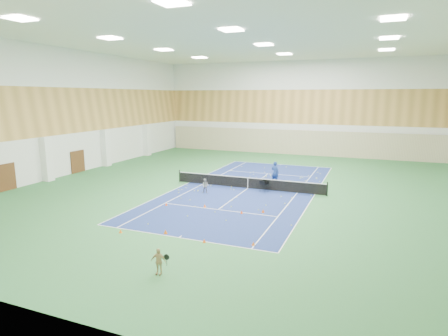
% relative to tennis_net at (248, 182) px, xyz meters
% --- Properties ---
extents(ground, '(40.00, 40.00, 0.00)m').
position_rel_tennis_net_xyz_m(ground, '(0.00, 0.00, -0.55)').
color(ground, '#2C6836').
rests_on(ground, ground).
extents(room_shell, '(36.00, 40.00, 12.00)m').
position_rel_tennis_net_xyz_m(room_shell, '(0.00, 0.00, 5.45)').
color(room_shell, white).
rests_on(room_shell, ground).
extents(wood_cladding, '(36.00, 40.00, 8.00)m').
position_rel_tennis_net_xyz_m(wood_cladding, '(0.00, 0.00, 7.45)').
color(wood_cladding, tan).
rests_on(wood_cladding, room_shell).
extents(ceiling_light_grid, '(21.40, 25.40, 0.06)m').
position_rel_tennis_net_xyz_m(ceiling_light_grid, '(0.00, 0.00, 11.37)').
color(ceiling_light_grid, white).
rests_on(ceiling_light_grid, room_shell).
extents(court_surface, '(10.97, 23.77, 0.01)m').
position_rel_tennis_net_xyz_m(court_surface, '(0.00, 0.00, -0.55)').
color(court_surface, navy).
rests_on(court_surface, ground).
extents(tennis_balls_scatter, '(10.57, 22.77, 0.07)m').
position_rel_tennis_net_xyz_m(tennis_balls_scatter, '(0.00, 0.00, -0.50)').
color(tennis_balls_scatter, '#E6F529').
rests_on(tennis_balls_scatter, ground).
extents(tennis_net, '(12.80, 0.10, 1.10)m').
position_rel_tennis_net_xyz_m(tennis_net, '(0.00, 0.00, 0.00)').
color(tennis_net, black).
rests_on(tennis_net, ground).
extents(back_curtain, '(35.40, 0.16, 3.20)m').
position_rel_tennis_net_xyz_m(back_curtain, '(0.00, 19.75, 1.05)').
color(back_curtain, '#C6B793').
rests_on(back_curtain, ground).
extents(door_left_a, '(0.08, 1.80, 2.20)m').
position_rel_tennis_net_xyz_m(door_left_a, '(-17.92, -8.00, 0.55)').
color(door_left_a, '#593319').
rests_on(door_left_a, ground).
extents(door_left_b, '(0.08, 1.80, 2.20)m').
position_rel_tennis_net_xyz_m(door_left_b, '(-17.92, 0.00, 0.55)').
color(door_left_b, '#593319').
rests_on(door_left_b, ground).
extents(coach, '(0.81, 0.64, 1.95)m').
position_rel_tennis_net_xyz_m(coach, '(1.63, 2.64, 0.43)').
color(coach, navy).
rests_on(coach, ground).
extents(child_court, '(0.61, 0.51, 1.15)m').
position_rel_tennis_net_xyz_m(child_court, '(-2.67, -2.63, 0.03)').
color(child_court, gray).
rests_on(child_court, ground).
extents(child_apron, '(0.72, 0.37, 1.17)m').
position_rel_tennis_net_xyz_m(child_apron, '(1.22, -15.92, 0.04)').
color(child_apron, tan).
rests_on(child_apron, ground).
extents(ball_cart, '(0.70, 0.70, 0.96)m').
position_rel_tennis_net_xyz_m(ball_cart, '(1.57, -0.60, -0.07)').
color(ball_cart, black).
rests_on(ball_cart, ground).
extents(cone_svc_a, '(0.19, 0.19, 0.21)m').
position_rel_tennis_net_xyz_m(cone_svc_a, '(-3.75, -6.85, -0.44)').
color(cone_svc_a, '#FF490D').
rests_on(cone_svc_a, ground).
extents(cone_svc_b, '(0.22, 0.22, 0.24)m').
position_rel_tennis_net_xyz_m(cone_svc_b, '(-1.06, -6.23, -0.43)').
color(cone_svc_b, '#FC560D').
rests_on(cone_svc_b, ground).
extents(cone_svc_c, '(0.20, 0.20, 0.22)m').
position_rel_tennis_net_xyz_m(cone_svc_c, '(1.77, -6.62, -0.44)').
color(cone_svc_c, '#FF460D').
rests_on(cone_svc_c, ground).
extents(cone_svc_d, '(0.21, 0.21, 0.24)m').
position_rel_tennis_net_xyz_m(cone_svc_d, '(3.00, -5.89, -0.43)').
color(cone_svc_d, '#D54B0B').
rests_on(cone_svc_d, ground).
extents(cone_base_a, '(0.19, 0.19, 0.21)m').
position_rel_tennis_net_xyz_m(cone_base_a, '(-3.41, -12.44, -0.45)').
color(cone_base_a, orange).
rests_on(cone_base_a, ground).
extents(cone_base_b, '(0.23, 0.23, 0.25)m').
position_rel_tennis_net_xyz_m(cone_base_b, '(-0.98, -11.64, -0.43)').
color(cone_base_b, '#D85A0B').
rests_on(cone_base_b, ground).
extents(cone_base_c, '(0.18, 0.18, 0.20)m').
position_rel_tennis_net_xyz_m(cone_base_c, '(1.55, -11.97, -0.45)').
color(cone_base_c, '#FF5C0D').
rests_on(cone_base_c, ground).
extents(cone_base_d, '(0.19, 0.19, 0.21)m').
position_rel_tennis_net_xyz_m(cone_base_d, '(4.07, -11.41, -0.44)').
color(cone_base_d, '#F1600C').
rests_on(cone_base_d, ground).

